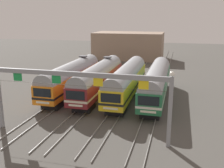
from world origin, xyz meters
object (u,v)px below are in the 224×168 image
commuter_train_orange (72,76)px  commuter_train_green (156,81)px  commuter_train_maroon (98,78)px  catenary_gantry (77,86)px  commuter_train_yellow (127,79)px

commuter_train_orange → commuter_train_green: 12.53m
commuter_train_maroon → commuter_train_green: (8.35, -0.00, -0.00)m
catenary_gantry → commuter_train_maroon: bearing=98.8°
commuter_train_orange → catenary_gantry: size_ratio=1.02×
commuter_train_orange → commuter_train_maroon: 4.18m
commuter_train_orange → commuter_train_green: (12.53, -0.00, -0.00)m
commuter_train_maroon → commuter_train_yellow: 4.18m
commuter_train_orange → catenary_gantry: (6.27, -13.50, 2.43)m
commuter_train_yellow → catenary_gantry: (-2.09, -13.49, 2.43)m
catenary_gantry → commuter_train_orange: bearing=114.9°
commuter_train_yellow → catenary_gantry: size_ratio=1.02×
catenary_gantry → commuter_train_green: bearing=65.1°
commuter_train_green → catenary_gantry: (-6.27, -13.49, 2.43)m
commuter_train_maroon → catenary_gantry: catenary_gantry is taller
commuter_train_yellow → catenary_gantry: catenary_gantry is taller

